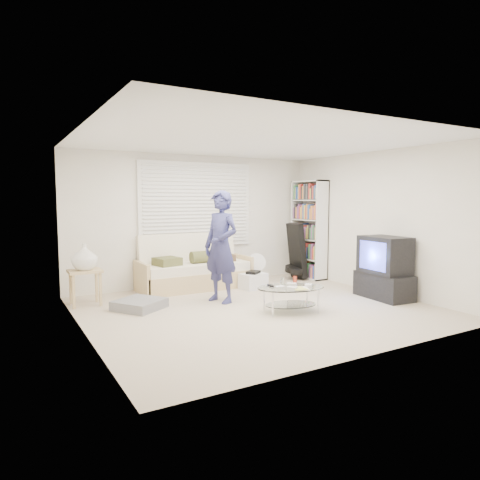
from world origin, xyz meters
TOP-DOWN VIEW (x-y plane):
  - ground at (0.00, 0.00)m, footprint 5.00×5.00m
  - room_shell at (0.00, 0.48)m, footprint 5.02×4.52m
  - window_blinds at (0.00, 2.20)m, footprint 2.32×0.08m
  - futon_sofa at (-0.22, 1.87)m, footprint 2.08×0.84m
  - grey_floor_pillow at (-1.56, 0.88)m, footprint 0.88×0.88m
  - side_table at (-2.22, 1.52)m, footprint 0.49×0.40m
  - bookshelf at (2.32, 1.67)m, footprint 0.32×0.86m
  - guitar_case at (1.96, 1.61)m, footprint 0.41×0.42m
  - floor_fan at (0.99, 1.67)m, footprint 0.37×0.25m
  - storage_bin at (0.71, 1.28)m, footprint 0.53×0.41m
  - tv_unit at (2.20, -0.47)m, footprint 0.60×1.00m
  - coffee_table at (0.32, -0.40)m, footprint 1.14×0.88m
  - standing_person at (-0.27, 0.67)m, footprint 0.62×0.76m

SIDE VIEW (x-z plane):
  - ground at x=0.00m, z-range 0.00..0.00m
  - grey_floor_pillow at x=-1.56m, z-range 0.00..0.14m
  - storage_bin at x=0.71m, z-range -0.02..0.32m
  - coffee_table at x=0.32m, z-range 0.06..0.55m
  - futon_sofa at x=-0.22m, z-range -0.17..0.84m
  - floor_fan at x=0.99m, z-range 0.05..0.65m
  - tv_unit at x=2.20m, z-range -0.02..1.02m
  - guitar_case at x=1.96m, z-range -0.06..1.09m
  - side_table at x=-2.22m, z-range 0.24..1.21m
  - standing_person at x=-0.27m, z-range 0.00..1.80m
  - bookshelf at x=2.32m, z-range 0.00..2.04m
  - window_blinds at x=0.00m, z-range 0.74..2.36m
  - room_shell at x=0.00m, z-range 0.37..2.88m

